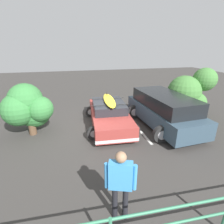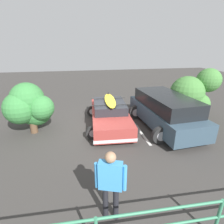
{
  "view_description": "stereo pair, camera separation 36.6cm",
  "coord_description": "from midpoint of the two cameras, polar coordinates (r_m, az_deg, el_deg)",
  "views": [
    {
      "loc": [
        1.34,
        8.21,
        3.92
      ],
      "look_at": [
        -0.49,
        0.64,
        0.95
      ],
      "focal_mm": 28.0,
      "sensor_mm": 36.0,
      "label": 1
    },
    {
      "loc": [
        0.98,
        8.29,
        3.92
      ],
      "look_at": [
        -0.49,
        0.64,
        0.95
      ],
      "focal_mm": 28.0,
      "sensor_mm": 36.0,
      "label": 2
    }
  ],
  "objects": [
    {
      "name": "person_bystander",
      "position": [
        4.17,
        0.09,
        -21.51
      ],
      "size": [
        0.68,
        0.37,
        1.85
      ],
      "color": "black",
      "rests_on": "ground"
    },
    {
      "name": "ground_plane",
      "position": [
        9.21,
        -5.04,
        -4.48
      ],
      "size": [
        44.0,
        44.0,
        0.02
      ],
      "primitive_type": "cube",
      "color": "#383533",
      "rests_on": "ground"
    },
    {
      "name": "bush_near_right",
      "position": [
        10.87,
        23.31,
        5.86
      ],
      "size": [
        2.72,
        1.97,
        2.79
      ],
      "color": "brown",
      "rests_on": "ground"
    },
    {
      "name": "suv_car",
      "position": [
        9.15,
        15.35,
        0.7
      ],
      "size": [
        2.88,
        5.01,
        1.69
      ],
      "color": "#334756",
      "rests_on": "ground"
    },
    {
      "name": "sedan_car",
      "position": [
        9.05,
        -2.09,
        -0.74
      ],
      "size": [
        2.61,
        4.54,
        1.49
      ],
      "color": "#9E3833",
      "rests_on": "ground"
    },
    {
      "name": "bush_near_left",
      "position": [
        8.95,
        -26.7,
        1.39
      ],
      "size": [
        2.24,
        1.87,
        2.36
      ],
      "color": "brown",
      "rests_on": "ground"
    },
    {
      "name": "parking_stripe",
      "position": [
        9.57,
        5.79,
        -3.41
      ],
      "size": [
        0.12,
        4.69,
        0.0
      ],
      "primitive_type": "cube",
      "rotation": [
        0.0,
        0.0,
        1.57
      ],
      "color": "silver",
      "rests_on": "ground"
    }
  ]
}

